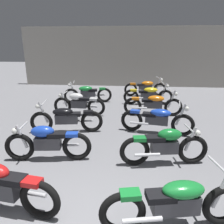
{
  "coord_description": "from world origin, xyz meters",
  "views": [
    {
      "loc": [
        0.61,
        -1.86,
        2.59
      ],
      "look_at": [
        0.0,
        4.64,
        0.55
      ],
      "focal_mm": 35.21,
      "sensor_mm": 36.0,
      "label": 1
    }
  ],
  "objects_px": {
    "motorcycle_left_row_1": "(47,142)",
    "motorcycle_right_row_2": "(157,119)",
    "motorcycle_left_row_2": "(66,118)",
    "motorcycle_left_row_0": "(1,187)",
    "motorcycle_right_row_4": "(148,94)",
    "motorcycle_left_row_4": "(88,93)",
    "motorcycle_right_row_3": "(153,104)",
    "motorcycle_left_row_3": "(79,103)",
    "motorcycle_right_row_5": "(146,87)",
    "motorcycle_right_row_1": "(165,145)",
    "motorcycle_right_row_0": "(176,202)"
  },
  "relations": [
    {
      "from": "motorcycle_left_row_1",
      "to": "motorcycle_right_row_2",
      "type": "relative_size",
      "value": 0.91
    },
    {
      "from": "motorcycle_left_row_1",
      "to": "motorcycle_left_row_2",
      "type": "distance_m",
      "value": 1.67
    },
    {
      "from": "motorcycle_left_row_0",
      "to": "motorcycle_right_row_4",
      "type": "bearing_deg",
      "value": 68.3
    },
    {
      "from": "motorcycle_left_row_4",
      "to": "motorcycle_right_row_3",
      "type": "xyz_separation_m",
      "value": [
        2.81,
        -1.62,
        0.0
      ]
    },
    {
      "from": "motorcycle_left_row_3",
      "to": "motorcycle_right_row_4",
      "type": "bearing_deg",
      "value": 33.52
    },
    {
      "from": "motorcycle_right_row_2",
      "to": "motorcycle_right_row_5",
      "type": "bearing_deg",
      "value": 90.95
    },
    {
      "from": "motorcycle_left_row_0",
      "to": "motorcycle_right_row_1",
      "type": "relative_size",
      "value": 1.0
    },
    {
      "from": "motorcycle_left_row_0",
      "to": "motorcycle_right_row_2",
      "type": "distance_m",
      "value": 4.45
    },
    {
      "from": "motorcycle_right_row_1",
      "to": "motorcycle_right_row_5",
      "type": "bearing_deg",
      "value": 90.57
    },
    {
      "from": "motorcycle_left_row_2",
      "to": "motorcycle_right_row_3",
      "type": "xyz_separation_m",
      "value": [
        2.75,
        1.92,
        0.0
      ]
    },
    {
      "from": "motorcycle_left_row_1",
      "to": "motorcycle_right_row_5",
      "type": "distance_m",
      "value": 7.29
    },
    {
      "from": "motorcycle_right_row_1",
      "to": "motorcycle_right_row_5",
      "type": "relative_size",
      "value": 0.91
    },
    {
      "from": "motorcycle_left_row_3",
      "to": "motorcycle_left_row_4",
      "type": "bearing_deg",
      "value": 91.19
    },
    {
      "from": "motorcycle_left_row_3",
      "to": "motorcycle_right_row_0",
      "type": "xyz_separation_m",
      "value": [
        2.64,
        -5.12,
        -0.01
      ]
    },
    {
      "from": "motorcycle_left_row_4",
      "to": "motorcycle_right_row_4",
      "type": "height_order",
      "value": "same"
    },
    {
      "from": "motorcycle_right_row_2",
      "to": "motorcycle_right_row_5",
      "type": "distance_m",
      "value": 4.98
    },
    {
      "from": "motorcycle_right_row_2",
      "to": "motorcycle_right_row_4",
      "type": "height_order",
      "value": "same"
    },
    {
      "from": "motorcycle_left_row_2",
      "to": "motorcycle_right_row_0",
      "type": "relative_size",
      "value": 1.01
    },
    {
      "from": "motorcycle_right_row_4",
      "to": "motorcycle_left_row_1",
      "type": "bearing_deg",
      "value": -116.77
    },
    {
      "from": "motorcycle_left_row_2",
      "to": "motorcycle_right_row_4",
      "type": "distance_m",
      "value": 4.39
    },
    {
      "from": "motorcycle_right_row_4",
      "to": "motorcycle_left_row_0",
      "type": "bearing_deg",
      "value": -111.7
    },
    {
      "from": "motorcycle_right_row_0",
      "to": "motorcycle_left_row_4",
      "type": "bearing_deg",
      "value": 111.01
    },
    {
      "from": "motorcycle_left_row_0",
      "to": "motorcycle_right_row_5",
      "type": "xyz_separation_m",
      "value": [
        2.67,
        8.48,
        -0.01
      ]
    },
    {
      "from": "motorcycle_left_row_1",
      "to": "motorcycle_right_row_4",
      "type": "xyz_separation_m",
      "value": [
        2.6,
        5.15,
        -0.01
      ]
    },
    {
      "from": "motorcycle_right_row_0",
      "to": "motorcycle_right_row_5",
      "type": "xyz_separation_m",
      "value": [
        0.02,
        8.58,
        0.0
      ]
    },
    {
      "from": "motorcycle_left_row_0",
      "to": "motorcycle_left_row_4",
      "type": "xyz_separation_m",
      "value": [
        -0.02,
        6.87,
        -0.01
      ]
    },
    {
      "from": "motorcycle_left_row_3",
      "to": "motorcycle_right_row_3",
      "type": "xyz_separation_m",
      "value": [
        2.77,
        0.22,
        -0.01
      ]
    },
    {
      "from": "motorcycle_right_row_0",
      "to": "motorcycle_right_row_5",
      "type": "distance_m",
      "value": 8.58
    },
    {
      "from": "motorcycle_right_row_5",
      "to": "motorcycle_right_row_0",
      "type": "bearing_deg",
      "value": -90.1
    },
    {
      "from": "motorcycle_right_row_3",
      "to": "motorcycle_left_row_0",
      "type": "bearing_deg",
      "value": -117.97
    },
    {
      "from": "motorcycle_left_row_1",
      "to": "motorcycle_right_row_0",
      "type": "xyz_separation_m",
      "value": [
        2.54,
        -1.75,
        -0.01
      ]
    },
    {
      "from": "motorcycle_left_row_3",
      "to": "motorcycle_right_row_5",
      "type": "distance_m",
      "value": 4.36
    },
    {
      "from": "motorcycle_left_row_2",
      "to": "motorcycle_left_row_4",
      "type": "relative_size",
      "value": 1.01
    },
    {
      "from": "motorcycle_right_row_1",
      "to": "motorcycle_right_row_4",
      "type": "relative_size",
      "value": 0.9
    },
    {
      "from": "motorcycle_right_row_4",
      "to": "motorcycle_left_row_4",
      "type": "bearing_deg",
      "value": 178.72
    },
    {
      "from": "motorcycle_left_row_4",
      "to": "motorcycle_right_row_1",
      "type": "distance_m",
      "value": 5.85
    },
    {
      "from": "motorcycle_right_row_2",
      "to": "motorcycle_right_row_3",
      "type": "distance_m",
      "value": 1.75
    },
    {
      "from": "motorcycle_left_row_1",
      "to": "motorcycle_right_row_1",
      "type": "relative_size",
      "value": 1.0
    },
    {
      "from": "motorcycle_left_row_4",
      "to": "motorcycle_right_row_1",
      "type": "relative_size",
      "value": 1.1
    },
    {
      "from": "motorcycle_left_row_0",
      "to": "motorcycle_right_row_5",
      "type": "bearing_deg",
      "value": 72.54
    },
    {
      "from": "motorcycle_right_row_2",
      "to": "motorcycle_right_row_5",
      "type": "xyz_separation_m",
      "value": [
        -0.08,
        4.98,
        0.0
      ]
    },
    {
      "from": "motorcycle_left_row_1",
      "to": "motorcycle_right_row_3",
      "type": "bearing_deg",
      "value": 53.32
    },
    {
      "from": "motorcycle_right_row_3",
      "to": "motorcycle_right_row_4",
      "type": "relative_size",
      "value": 1.0
    },
    {
      "from": "motorcycle_left_row_2",
      "to": "motorcycle_left_row_3",
      "type": "relative_size",
      "value": 1.1
    },
    {
      "from": "motorcycle_right_row_5",
      "to": "motorcycle_right_row_4",
      "type": "bearing_deg",
      "value": -88.65
    },
    {
      "from": "motorcycle_left_row_3",
      "to": "motorcycle_right_row_1",
      "type": "relative_size",
      "value": 1.0
    },
    {
      "from": "motorcycle_right_row_0",
      "to": "motorcycle_left_row_0",
      "type": "bearing_deg",
      "value": 177.98
    },
    {
      "from": "motorcycle_left_row_2",
      "to": "motorcycle_left_row_4",
      "type": "bearing_deg",
      "value": 90.96
    },
    {
      "from": "motorcycle_left_row_0",
      "to": "motorcycle_right_row_0",
      "type": "xyz_separation_m",
      "value": [
        2.65,
        -0.09,
        -0.01
      ]
    },
    {
      "from": "motorcycle_right_row_0",
      "to": "motorcycle_left_row_2",
      "type": "bearing_deg",
      "value": 127.41
    }
  ]
}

